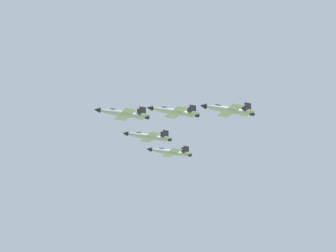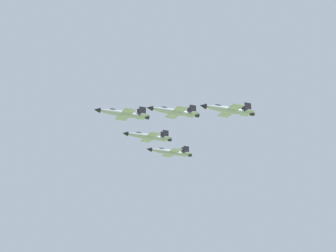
{
  "view_description": "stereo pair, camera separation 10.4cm",
  "coord_description": "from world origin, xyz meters",
  "px_view_note": "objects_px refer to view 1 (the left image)",
  "views": [
    {
      "loc": [
        -74.7,
        191.4,
        63.26
      ],
      "look_at": [
        -42.59,
        3.88,
        131.97
      ],
      "focal_mm": 63.72,
      "sensor_mm": 36.0,
      "label": 1
    },
    {
      "loc": [
        -74.8,
        191.39,
        63.26
      ],
      "look_at": [
        -42.59,
        3.88,
        131.97
      ],
      "focal_mm": 63.72,
      "sensor_mm": 36.0,
      "label": 2
    }
  ],
  "objects_px": {
    "jet_left_wingman": "(174,112)",
    "jet_right_outer": "(170,152)",
    "jet_lead": "(123,113)",
    "jet_left_outer": "(228,110)",
    "jet_right_wingman": "(148,136)"
  },
  "relations": [
    {
      "from": "jet_lead",
      "to": "jet_right_outer",
      "type": "xyz_separation_m",
      "value": [
        -10.09,
        -33.89,
        -3.44
      ]
    },
    {
      "from": "jet_left_outer",
      "to": "jet_right_outer",
      "type": "relative_size",
      "value": 1.03
    },
    {
      "from": "jet_right_wingman",
      "to": "jet_left_outer",
      "type": "relative_size",
      "value": 0.97
    },
    {
      "from": "jet_lead",
      "to": "jet_left_outer",
      "type": "relative_size",
      "value": 1.0
    },
    {
      "from": "jet_lead",
      "to": "jet_left_outer",
      "type": "distance_m",
      "value": 35.47
    },
    {
      "from": "jet_left_outer",
      "to": "jet_left_wingman",
      "type": "bearing_deg",
      "value": -39.46
    },
    {
      "from": "jet_right_outer",
      "to": "jet_lead",
      "type": "bearing_deg",
      "value": 39.22
    },
    {
      "from": "jet_left_wingman",
      "to": "jet_right_outer",
      "type": "distance_m",
      "value": 36.96
    },
    {
      "from": "jet_left_wingman",
      "to": "jet_left_outer",
      "type": "distance_m",
      "value": 17.73
    },
    {
      "from": "jet_left_outer",
      "to": "jet_right_outer",
      "type": "bearing_deg",
      "value": -89.09
    },
    {
      "from": "jet_lead",
      "to": "jet_right_outer",
      "type": "relative_size",
      "value": 1.04
    },
    {
      "from": "jet_right_outer",
      "to": "jet_right_wingman",
      "type": "bearing_deg",
      "value": 39.22
    },
    {
      "from": "jet_left_outer",
      "to": "jet_lead",
      "type": "bearing_deg",
      "value": -39.45
    },
    {
      "from": "jet_right_outer",
      "to": "jet_left_wingman",
      "type": "bearing_deg",
      "value": 67.44
    },
    {
      "from": "jet_left_wingman",
      "to": "jet_left_outer",
      "type": "xyz_separation_m",
      "value": [
        -17.54,
        2.25,
        -1.39
      ]
    }
  ]
}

